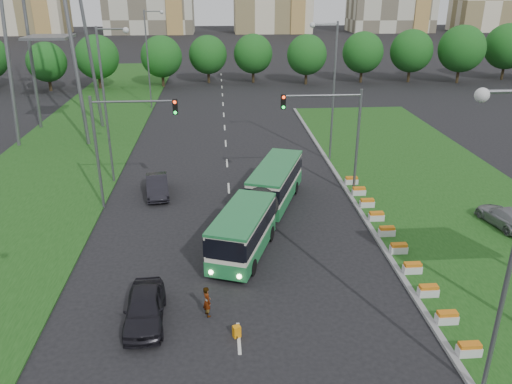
{
  "coord_description": "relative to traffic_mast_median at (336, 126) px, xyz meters",
  "views": [
    {
      "loc": [
        -3.6,
        -24.21,
        14.72
      ],
      "look_at": [
        -1.4,
        4.84,
        2.6
      ],
      "focal_mm": 35.0,
      "sensor_mm": 36.0,
      "label": 1
    }
  ],
  "objects": [
    {
      "name": "tree_line",
      "position": [
        5.22,
        45.0,
        -0.85
      ],
      "size": [
        120.0,
        8.0,
        9.0
      ],
      "primitive_type": null,
      "color": "#165418",
      "rests_on": "ground"
    },
    {
      "name": "ground",
      "position": [
        -4.78,
        -10.0,
        -5.35
      ],
      "size": [
        360.0,
        360.0,
        0.0
      ],
      "primitive_type": "plane",
      "color": "black",
      "rests_on": "ground"
    },
    {
      "name": "car_left_far",
      "position": [
        -13.18,
        1.08,
        -4.61
      ],
      "size": [
        2.2,
        4.67,
        1.48
      ],
      "primitive_type": "imported",
      "rotation": [
        0.0,
        0.0,
        0.14
      ],
      "color": "black",
      "rests_on": "ground"
    },
    {
      "name": "articulated_bus",
      "position": [
        -5.95,
        -4.46,
        -3.81
      ],
      "size": [
        2.37,
        15.23,
        2.51
      ],
      "rotation": [
        0.0,
        0.0,
        -0.35
      ],
      "color": "beige",
      "rests_on": "ground"
    },
    {
      "name": "car_median",
      "position": [
        10.0,
        -6.24,
        -4.56
      ],
      "size": [
        2.55,
        4.68,
        1.29
      ],
      "primitive_type": "imported",
      "rotation": [
        0.0,
        0.0,
        3.32
      ],
      "color": "gray",
      "rests_on": "grass_median"
    },
    {
      "name": "shopping_trolley",
      "position": [
        -7.87,
        -15.88,
        -5.07
      ],
      "size": [
        0.33,
        0.35,
        0.56
      ],
      "rotation": [
        0.0,
        0.0,
        0.37
      ],
      "color": "orange",
      "rests_on": "ground"
    },
    {
      "name": "grass_median",
      "position": [
        8.22,
        -2.0,
        -5.27
      ],
      "size": [
        14.0,
        60.0,
        0.15
      ],
      "primitive_type": "cube",
      "color": "#194313",
      "rests_on": "ground"
    },
    {
      "name": "median_kerb",
      "position": [
        1.27,
        -2.0,
        -5.26
      ],
      "size": [
        0.3,
        60.0,
        0.18
      ],
      "primitive_type": "cube",
      "color": "gray",
      "rests_on": "ground"
    },
    {
      "name": "street_lamps",
      "position": [
        -7.78,
        0.0,
        0.65
      ],
      "size": [
        36.0,
        60.0,
        12.0
      ],
      "primitive_type": null,
      "color": "slate",
      "rests_on": "ground"
    },
    {
      "name": "traffic_mast_left",
      "position": [
        -15.16,
        -1.0,
        0.0
      ],
      "size": [
        5.76,
        0.32,
        8.0
      ],
      "color": "slate",
      "rests_on": "ground"
    },
    {
      "name": "traffic_mast_median",
      "position": [
        0.0,
        0.0,
        0.0
      ],
      "size": [
        5.76,
        0.32,
        8.0
      ],
      "color": "slate",
      "rests_on": "ground"
    },
    {
      "name": "lane_markings",
      "position": [
        -7.78,
        10.0,
        -5.35
      ],
      "size": [
        0.2,
        100.0,
        0.01
      ],
      "primitive_type": null,
      "color": "silver",
      "rests_on": "ground"
    },
    {
      "name": "car_left_near",
      "position": [
        -12.11,
        -14.44,
        -4.59
      ],
      "size": [
        2.01,
        4.55,
        1.52
      ],
      "primitive_type": "imported",
      "rotation": [
        0.0,
        0.0,
        0.05
      ],
      "color": "black",
      "rests_on": "ground"
    },
    {
      "name": "flower_planters",
      "position": [
        1.92,
        -8.1,
        -4.9
      ],
      "size": [
        1.1,
        20.3,
        0.6
      ],
      "primitive_type": null,
      "color": "silver",
      "rests_on": "grass_median"
    },
    {
      "name": "left_verge",
      "position": [
        -22.78,
        15.0,
        -5.3
      ],
      "size": [
        12.0,
        110.0,
        0.1
      ],
      "primitive_type": "cube",
      "color": "#194313",
      "rests_on": "ground"
    },
    {
      "name": "pedestrian",
      "position": [
        -9.2,
        -14.19,
        -4.56
      ],
      "size": [
        0.58,
        0.68,
        1.58
      ],
      "primitive_type": "imported",
      "rotation": [
        0.0,
        0.0,
        1.99
      ],
      "color": "gray",
      "rests_on": "ground"
    }
  ]
}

